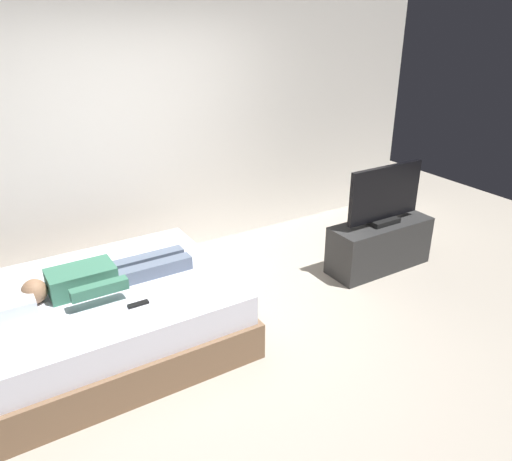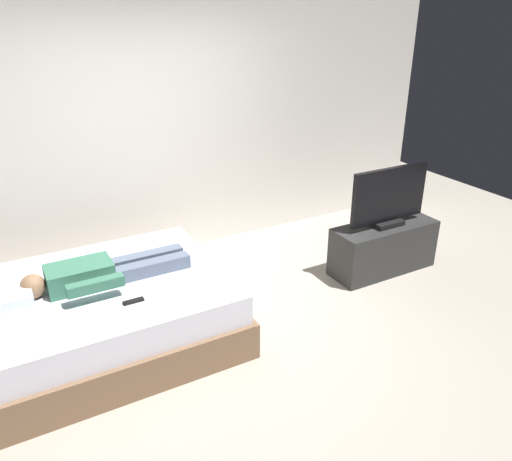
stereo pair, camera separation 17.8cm
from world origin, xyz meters
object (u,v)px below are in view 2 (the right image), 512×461
Objects in this scene: tv at (389,198)px; bed at (101,315)px; tv_stand at (383,248)px; person at (98,273)px; remote at (133,301)px.

bed is at bearing 177.21° from tv.
person is at bearing 176.72° from tv_stand.
remote is 2.64m from tv.
tv reaches higher than remote.
bed is 2.29× the size of tv.
tv is (2.77, -0.16, 0.16)m from person.
tv is (2.79, -0.14, 0.52)m from bed.
remote is (0.15, -0.40, -0.07)m from person.
person reaches higher than bed.
person is 2.77m from tv.
remote is 2.64m from tv_stand.
bed is 13.41× the size of remote.
remote reaches higher than bed.
person is at bearing 176.72° from tv.
remote is 0.17× the size of tv.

